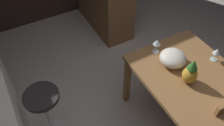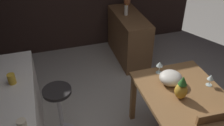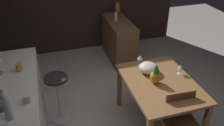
# 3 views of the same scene
# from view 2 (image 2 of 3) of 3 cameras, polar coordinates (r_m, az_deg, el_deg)

# --- Properties ---
(dining_table) EXTENTS (1.16, 0.87, 0.74)m
(dining_table) POSITION_cam_2_polar(r_m,az_deg,el_deg) (2.84, 16.40, -8.70)
(dining_table) COLOR olive
(dining_table) RESTS_ON ground_plane
(sideboard_cabinet) EXTENTS (1.10, 0.44, 0.82)m
(sideboard_cabinet) POSITION_cam_2_polar(r_m,az_deg,el_deg) (4.44, 3.81, 5.94)
(sideboard_cabinet) COLOR brown
(sideboard_cabinet) RESTS_ON ground_plane
(bar_stool) EXTENTS (0.34, 0.34, 0.74)m
(bar_stool) POSITION_cam_2_polar(r_m,az_deg,el_deg) (3.04, -11.70, -10.94)
(bar_stool) COLOR #262323
(bar_stool) RESTS_ON ground_plane
(wine_glass_left) EXTENTS (0.08, 0.08, 0.16)m
(wine_glass_left) POSITION_cam_2_polar(r_m,az_deg,el_deg) (2.97, 10.83, -0.34)
(wine_glass_left) COLOR silver
(wine_glass_left) RESTS_ON dining_table
(wine_glass_right) EXTENTS (0.07, 0.07, 0.14)m
(wine_glass_right) POSITION_cam_2_polar(r_m,az_deg,el_deg) (2.95, 21.61, -3.10)
(wine_glass_right) COLOR silver
(wine_glass_right) RESTS_ON dining_table
(pineapple_centerpiece) EXTENTS (0.13, 0.13, 0.28)m
(pineapple_centerpiece) POSITION_cam_2_polar(r_m,az_deg,el_deg) (2.67, 15.54, -5.66)
(pineapple_centerpiece) COLOR gold
(pineapple_centerpiece) RESTS_ON dining_table
(fruit_bowl) EXTENTS (0.26, 0.26, 0.14)m
(fruit_bowl) POSITION_cam_2_polar(r_m,az_deg,el_deg) (2.87, 13.25, -3.31)
(fruit_bowl) COLOR beige
(fruit_bowl) RESTS_ON dining_table
(cup_cream) EXTENTS (0.11, 0.08, 0.09)m
(cup_cream) POSITION_cam_2_polar(r_m,az_deg,el_deg) (2.24, -19.86, -13.00)
(cup_cream) COLOR beige
(cup_cream) RESTS_ON kitchen_counter
(cup_mustard) EXTENTS (0.11, 0.08, 0.11)m
(cup_mustard) POSITION_cam_2_polar(r_m,az_deg,el_deg) (2.74, -21.92, -3.35)
(cup_mustard) COLOR gold
(cup_mustard) RESTS_ON kitchen_counter
(pillar_candle_tall) EXTENTS (0.06, 0.06, 0.19)m
(pillar_candle_tall) POSITION_cam_2_polar(r_m,az_deg,el_deg) (4.25, 3.23, 11.91)
(pillar_candle_tall) COLOR white
(pillar_candle_tall) RESTS_ON sideboard_cabinet
(vase_copper) EXTENTS (0.12, 0.12, 0.26)m
(vase_copper) POSITION_cam_2_polar(r_m,az_deg,el_deg) (4.59, 3.45, 14.17)
(vase_copper) COLOR #B26038
(vase_copper) RESTS_ON sideboard_cabinet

